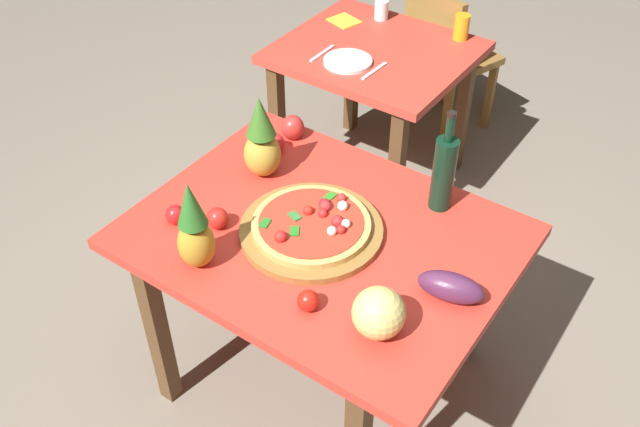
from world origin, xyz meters
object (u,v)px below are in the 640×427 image
object	(u,v)px
tomato_at_corner	(218,218)
tomato_by_bottle	(175,215)
knife_utensil	(374,71)
pizza_board	(311,230)
fork_utensil	(322,53)
background_table	(374,72)
pineapple_left	(262,141)
eggplant	(451,287)
drinking_glass_juice	(462,27)
display_table	(322,252)
dining_chair	(444,52)
pizza	(313,224)
dinner_plate	(348,61)
tomato_near_board	(308,301)
napkin_folded	(344,21)
bell_pepper	(293,127)
melon	(379,313)
tomato_beside_pepper	(275,143)
pineapple_right	(194,229)

from	to	relation	value
tomato_at_corner	tomato_by_bottle	bearing A→B (deg)	-153.61
knife_utensil	pizza_board	bearing A→B (deg)	-66.39
pizza_board	fork_utensil	world-z (taller)	pizza_board
tomato_at_corner	fork_utensil	size ratio (longest dim) A/B	0.41
background_table	pineapple_left	xyz separation A→B (m)	(0.16, -1.04, 0.27)
background_table	pineapple_left	bearing A→B (deg)	-81.10
eggplant	drinking_glass_juice	distance (m)	1.67
display_table	dining_chair	world-z (taller)	dining_chair
pizza	eggplant	distance (m)	0.50
drinking_glass_juice	dinner_plate	xyz separation A→B (m)	(-0.31, -0.50, -0.05)
pineapple_left	tomato_at_corner	xyz separation A→B (m)	(0.06, -0.31, -0.10)
eggplant	tomato_near_board	size ratio (longest dim) A/B	3.03
eggplant	tomato_near_board	xyz separation A→B (m)	(-0.32, -0.27, -0.01)
tomato_at_corner	pineapple_left	bearing A→B (deg)	100.50
tomato_near_board	napkin_folded	bearing A→B (deg)	120.28
fork_utensil	dining_chair	bearing A→B (deg)	73.09
pineapple_left	pizza	bearing A→B (deg)	-25.64
display_table	bell_pepper	size ratio (longest dim) A/B	12.40
tomato_by_bottle	fork_utensil	bearing A→B (deg)	102.16
background_table	napkin_folded	xyz separation A→B (m)	(-0.27, 0.15, 0.13)
pineapple_left	melon	bearing A→B (deg)	-28.39
tomato_beside_pepper	dinner_plate	size ratio (longest dim) A/B	0.34
drinking_glass_juice	fork_utensil	bearing A→B (deg)	-131.85
tomato_at_corner	dinner_plate	world-z (taller)	tomato_at_corner
tomato_near_board	dinner_plate	xyz separation A→B (m)	(-0.70, 1.28, -0.02)
tomato_by_bottle	dining_chair	bearing A→B (deg)	90.66
drinking_glass_juice	bell_pepper	bearing A→B (deg)	-98.34
pizza_board	pineapple_left	world-z (taller)	pineapple_left
tomato_by_bottle	napkin_folded	size ratio (longest dim) A/B	0.48
melon	tomato_at_corner	xyz separation A→B (m)	(-0.66, 0.08, -0.04)
display_table	napkin_folded	world-z (taller)	napkin_folded
background_table	tomato_near_board	size ratio (longest dim) A/B	13.00
pizza_board	melon	world-z (taller)	melon
bell_pepper	tomato_near_board	world-z (taller)	bell_pepper
pizza	drinking_glass_juice	distance (m)	1.53
pineapple_left	bell_pepper	world-z (taller)	pineapple_left
tomato_near_board	pineapple_left	bearing A→B (deg)	139.68
dinner_plate	napkin_folded	bearing A→B (deg)	125.72
fork_utensil	knife_utensil	world-z (taller)	same
melon	drinking_glass_juice	xyz separation A→B (m)	(-0.61, 1.74, -0.02)
display_table	pizza	xyz separation A→B (m)	(-0.02, -0.02, 0.13)
melon	fork_utensil	distance (m)	1.63
dining_chair	melon	world-z (taller)	melon
display_table	background_table	distance (m)	1.29
display_table	pineapple_right	bearing A→B (deg)	-124.84
fork_utensil	pineapple_right	bearing A→B (deg)	-71.14
eggplant	fork_utensil	distance (m)	1.54
dining_chair	knife_utensil	world-z (taller)	dining_chair
drinking_glass_juice	dinner_plate	world-z (taller)	drinking_glass_juice
dinner_plate	napkin_folded	xyz separation A→B (m)	(-0.24, 0.34, -0.01)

